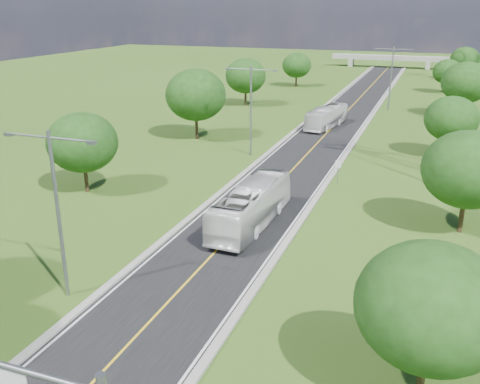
% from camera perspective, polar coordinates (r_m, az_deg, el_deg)
% --- Properties ---
extents(ground, '(260.00, 260.00, 0.00)m').
position_cam_1_polar(ground, '(73.69, 9.46, 6.41)').
color(ground, '#325317').
rests_on(ground, ground).
extents(road, '(8.00, 150.00, 0.06)m').
position_cam_1_polar(road, '(79.45, 10.31, 7.33)').
color(road, black).
rests_on(road, ground).
extents(curb_left, '(0.50, 150.00, 0.22)m').
position_cam_1_polar(curb_left, '(80.26, 7.31, 7.67)').
color(curb_left, gray).
rests_on(curb_left, ground).
extents(curb_right, '(0.50, 150.00, 0.22)m').
position_cam_1_polar(curb_right, '(78.84, 13.37, 7.09)').
color(curb_right, gray).
rests_on(curb_right, ground).
extents(speed_limit_sign, '(0.55, 0.09, 2.40)m').
position_cam_1_polar(speed_limit_sign, '(51.43, 10.40, 2.49)').
color(speed_limit_sign, slate).
rests_on(speed_limit_sign, ground).
extents(overpass, '(30.00, 3.00, 3.20)m').
position_cam_1_polar(overpass, '(151.84, 15.62, 13.56)').
color(overpass, gray).
rests_on(overpass, ground).
extents(streetlight_near_left, '(5.90, 0.25, 10.00)m').
position_cam_1_polar(streetlight_near_left, '(31.49, -18.96, -0.96)').
color(streetlight_near_left, slate).
rests_on(streetlight_near_left, ground).
extents(streetlight_mid_left, '(5.90, 0.25, 10.00)m').
position_cam_1_polar(streetlight_mid_left, '(59.77, 1.17, 9.46)').
color(streetlight_mid_left, slate).
rests_on(streetlight_mid_left, ground).
extents(streetlight_far_right, '(5.90, 0.25, 10.00)m').
position_cam_1_polar(streetlight_far_right, '(89.52, 15.84, 12.11)').
color(streetlight_far_right, slate).
rests_on(streetlight_far_right, ground).
extents(tree_lb, '(6.30, 6.30, 7.33)m').
position_cam_1_polar(tree_lb, '(49.85, -16.46, 5.09)').
color(tree_lb, black).
rests_on(tree_lb, ground).
extents(tree_lc, '(7.56, 7.56, 8.79)m').
position_cam_1_polar(tree_lc, '(67.74, -4.74, 10.28)').
color(tree_lc, black).
rests_on(tree_lc, ground).
extents(tree_ld, '(6.72, 6.72, 7.82)m').
position_cam_1_polar(tree_ld, '(90.58, 0.60, 12.28)').
color(tree_ld, black).
rests_on(tree_ld, ground).
extents(tree_le, '(5.88, 5.88, 6.84)m').
position_cam_1_polar(tree_le, '(112.75, 6.07, 13.29)').
color(tree_le, black).
rests_on(tree_le, ground).
extents(tree_ra, '(6.30, 6.30, 7.33)m').
position_cam_1_polar(tree_ra, '(23.74, 19.68, -11.41)').
color(tree_ra, black).
rests_on(tree_ra, ground).
extents(tree_rb, '(6.72, 6.72, 7.82)m').
position_cam_1_polar(tree_rb, '(42.28, 23.20, 2.22)').
color(tree_rb, black).
rests_on(tree_rb, ground).
extents(tree_rc, '(5.88, 5.88, 6.84)m').
position_cam_1_polar(tree_rc, '(63.79, 21.64, 7.27)').
color(tree_rc, black).
rests_on(tree_rc, ground).
extents(tree_rd, '(7.14, 7.14, 8.30)m').
position_cam_1_polar(tree_rd, '(87.40, 22.97, 10.71)').
color(tree_rd, black).
rests_on(tree_rd, ground).
extents(tree_re, '(5.46, 5.46, 6.35)m').
position_cam_1_polar(tree_re, '(111.31, 21.26, 11.87)').
color(tree_re, black).
rests_on(tree_re, ground).
extents(tree_rf, '(6.30, 6.30, 7.33)m').
position_cam_1_polar(tree_rf, '(131.22, 22.87, 12.92)').
color(tree_rf, black).
rests_on(tree_rf, ground).
extents(bus_outbound, '(3.15, 11.69, 3.23)m').
position_cam_1_polar(bus_outbound, '(41.02, 1.20, -1.50)').
color(bus_outbound, white).
rests_on(bus_outbound, road).
extents(bus_inbound, '(4.17, 10.63, 2.89)m').
position_cam_1_polar(bus_inbound, '(75.50, 9.23, 7.91)').
color(bus_inbound, silver).
rests_on(bus_inbound, road).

